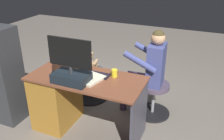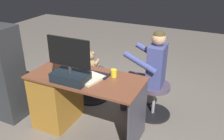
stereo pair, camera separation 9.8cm
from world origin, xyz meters
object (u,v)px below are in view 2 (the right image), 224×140
object	(u,v)px
computer_mouse	(68,69)
teddy_bear	(91,61)
keyboard	(92,74)
visitor_chair	(154,97)
desk	(63,96)
monitor	(70,70)
cup	(114,73)
tv_remote	(53,73)
person	(149,67)
office_chair_teddy	(91,82)

from	to	relation	value
computer_mouse	teddy_bear	bearing A→B (deg)	-84.90
keyboard	visitor_chair	xyz separation A→B (m)	(-0.62, -0.59, -0.48)
desk	visitor_chair	world-z (taller)	desk
monitor	cup	bearing A→B (deg)	-141.20
tv_remote	person	world-z (taller)	person
desk	computer_mouse	size ratio (longest dim) A/B	14.22
keyboard	person	size ratio (longest dim) A/B	0.35
desk	computer_mouse	xyz separation A→B (m)	(-0.07, -0.07, 0.37)
desk	visitor_chair	bearing A→B (deg)	-146.13
computer_mouse	monitor	bearing A→B (deg)	131.06
computer_mouse	visitor_chair	xyz separation A→B (m)	(-0.95, -0.62, -0.49)
office_chair_teddy	visitor_chair	size ratio (longest dim) A/B	1.12
computer_mouse	visitor_chair	distance (m)	1.23
desk	tv_remote	world-z (taller)	tv_remote
tv_remote	office_chair_teddy	size ratio (longest dim) A/B	0.28
cup	tv_remote	bearing A→B (deg)	19.01
desk	monitor	distance (m)	0.58
cup	tv_remote	world-z (taller)	cup
cup	desk	bearing A→B (deg)	12.90
keyboard	office_chair_teddy	distance (m)	0.89
desk	teddy_bear	size ratio (longest dim) A/B	4.54
tv_remote	office_chair_teddy	distance (m)	0.95
monitor	keyboard	xyz separation A→B (m)	(-0.13, -0.26, -0.13)
desk	cup	size ratio (longest dim) A/B	15.16
cup	computer_mouse	bearing A→B (deg)	8.08
desk	monitor	size ratio (longest dim) A/B	2.63
desk	monitor	world-z (taller)	monitor
teddy_bear	keyboard	bearing A→B (deg)	120.99
visitor_chair	person	distance (m)	0.44
monitor	tv_remote	size ratio (longest dim) A/B	3.46
teddy_bear	computer_mouse	bearing A→B (deg)	95.10
office_chair_teddy	visitor_chair	distance (m)	1.01
computer_mouse	visitor_chair	bearing A→B (deg)	-147.03
visitor_chair	computer_mouse	bearing A→B (deg)	32.97
teddy_bear	person	bearing A→B (deg)	176.85
monitor	tv_remote	distance (m)	0.34
cup	office_chair_teddy	world-z (taller)	cup
tv_remote	monitor	bearing A→B (deg)	137.62
desk	tv_remote	bearing A→B (deg)	67.16
computer_mouse	office_chair_teddy	xyz separation A→B (m)	(0.06, -0.66, -0.50)
person	cup	bearing A→B (deg)	63.50
computer_mouse	cup	xyz separation A→B (m)	(-0.59, -0.08, 0.03)
tv_remote	teddy_bear	xyz separation A→B (m)	(-0.04, -0.83, -0.16)
monitor	person	distance (m)	1.09
person	monitor	bearing A→B (deg)	52.33
monitor	teddy_bear	bearing A→B (deg)	-73.95
monitor	cup	size ratio (longest dim) A/B	5.76
cup	visitor_chair	bearing A→B (deg)	-124.31
desk	keyboard	distance (m)	0.54
tv_remote	visitor_chair	size ratio (longest dim) A/B	0.31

